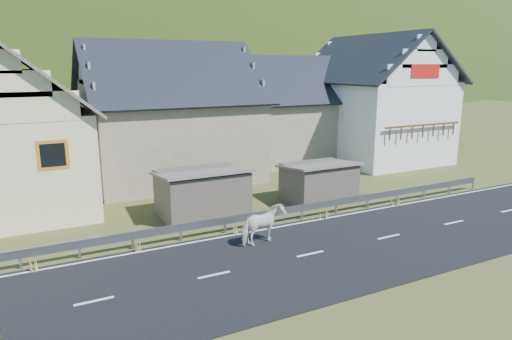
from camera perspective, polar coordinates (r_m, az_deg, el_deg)
ground at (r=18.10m, az=6.78°, el=-10.49°), size 160.00×160.00×0.00m
road at (r=18.10m, az=6.78°, el=-10.44°), size 60.00×7.00×0.04m
lane_markings at (r=18.09m, az=6.78°, el=-10.36°), size 60.00×6.60×0.01m
guardrail at (r=20.85m, az=1.18°, el=-5.55°), size 28.10×0.09×0.75m
shed_left at (r=22.37m, az=-6.78°, el=-2.91°), size 4.30×3.30×2.40m
shed_right at (r=24.90m, az=7.81°, el=-1.55°), size 3.80×2.90×2.20m
house_cream at (r=25.90m, az=-28.40°, el=5.13°), size 7.80×9.80×8.30m
house_stone_a at (r=30.04m, az=-10.87°, el=7.84°), size 10.80×9.80×8.90m
house_stone_b at (r=35.93m, az=3.85°, el=8.19°), size 9.80×8.80×8.10m
house_white at (r=36.98m, az=14.43°, el=9.24°), size 8.80×10.80×9.70m
mountain at (r=196.16m, az=-22.63°, el=3.94°), size 440.00×280.00×260.00m
horse at (r=18.68m, az=0.89°, el=-6.88°), size 1.28×2.04×1.60m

